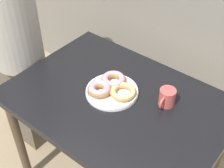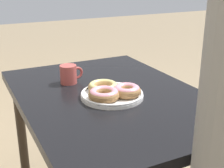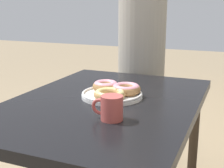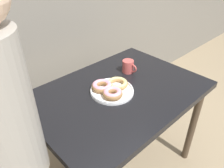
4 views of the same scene
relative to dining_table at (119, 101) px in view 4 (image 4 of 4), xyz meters
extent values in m
cube|color=black|center=(0.00, 0.00, 0.07)|extent=(1.07, 0.76, 0.04)
cylinder|color=#473828|center=(0.48, -0.32, -0.31)|extent=(0.05, 0.05, 0.70)
cylinder|color=#473828|center=(-0.48, 0.32, -0.31)|extent=(0.05, 0.05, 0.70)
cylinder|color=#473828|center=(0.48, 0.32, -0.31)|extent=(0.05, 0.05, 0.70)
cylinder|color=white|center=(-0.05, 0.01, 0.09)|extent=(0.27, 0.27, 0.01)
torus|color=white|center=(-0.05, 0.01, 0.10)|extent=(0.26, 0.26, 0.01)
torus|color=#B2844C|center=(0.01, 0.03, 0.12)|extent=(0.17, 0.17, 0.03)
torus|color=#E0D17F|center=(0.01, 0.03, 0.12)|extent=(0.16, 0.16, 0.03)
torus|color=#9E7042|center=(-0.08, 0.07, 0.12)|extent=(0.17, 0.17, 0.04)
torus|color=pink|center=(-0.08, 0.07, 0.13)|extent=(0.16, 0.16, 0.03)
torus|color=#9E7042|center=(-0.09, -0.03, 0.12)|extent=(0.13, 0.13, 0.04)
torus|color=pink|center=(-0.09, -0.03, 0.13)|extent=(0.12, 0.12, 0.03)
cylinder|color=#B74C47|center=(0.21, 0.12, 0.13)|extent=(0.08, 0.08, 0.09)
cylinder|color=#382114|center=(0.21, 0.12, 0.17)|extent=(0.06, 0.06, 0.00)
torus|color=#B74C47|center=(0.21, 0.07, 0.13)|extent=(0.02, 0.06, 0.06)
camera|label=1|loc=(0.68, -0.89, 1.14)|focal=50.00mm
camera|label=2|loc=(-1.14, 0.56, 0.59)|focal=50.00mm
camera|label=3|loc=(1.16, 0.51, 0.48)|focal=50.00mm
camera|label=4|loc=(-0.79, -0.77, 0.86)|focal=35.00mm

